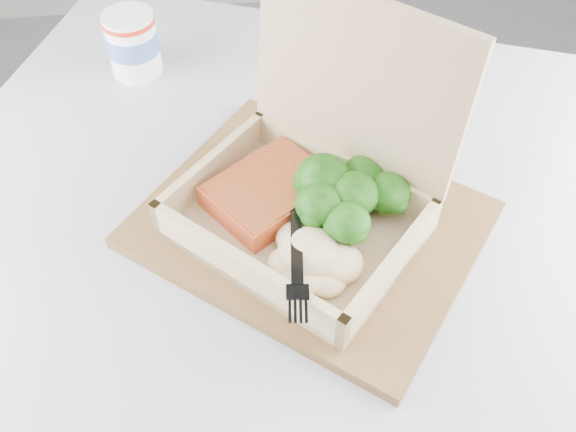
{
  "coord_description": "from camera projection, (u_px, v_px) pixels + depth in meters",
  "views": [
    {
      "loc": [
        0.59,
        -0.16,
        1.29
      ],
      "look_at": [
        0.64,
        0.27,
        0.79
      ],
      "focal_mm": 40.0,
      "sensor_mm": 36.0,
      "label": 1
    }
  ],
  "objects": [
    {
      "name": "salmon_fillet",
      "position": [
        269.0,
        192.0,
        0.69
      ],
      "size": [
        0.16,
        0.15,
        0.03
      ],
      "primitive_type": "cube",
      "rotation": [
        0.0,
        0.0,
        -0.96
      ],
      "color": "#D54B29",
      "rests_on": "takeout_container"
    },
    {
      "name": "serving_tray",
      "position": [
        310.0,
        225.0,
        0.7
      ],
      "size": [
        0.44,
        0.43,
        0.01
      ],
      "primitive_type": "cube",
      "rotation": [
        0.0,
        0.0,
        -0.68
      ],
      "color": "brown",
      "rests_on": "cafe_table"
    },
    {
      "name": "takeout_container",
      "position": [
        316.0,
        176.0,
        0.66
      ],
      "size": [
        0.32,
        0.31,
        0.23
      ],
      "rotation": [
        0.0,
        0.0,
        -0.75
      ],
      "color": "tan",
      "rests_on": "serving_tray"
    },
    {
      "name": "plastic_fork",
      "position": [
        296.0,
        229.0,
        0.64
      ],
      "size": [
        0.03,
        0.15,
        0.01
      ],
      "rotation": [
        0.0,
        0.0,
        3.03
      ],
      "color": "black",
      "rests_on": "mashed_potatoes"
    },
    {
      "name": "paper_cup",
      "position": [
        132.0,
        42.0,
        0.86
      ],
      "size": [
        0.07,
        0.07,
        0.09
      ],
      "color": "white",
      "rests_on": "cafe_table"
    },
    {
      "name": "broccoli_pile",
      "position": [
        353.0,
        203.0,
        0.67
      ],
      "size": [
        0.13,
        0.13,
        0.05
      ],
      "primitive_type": null,
      "color": "#2E7B1B",
      "rests_on": "takeout_container"
    },
    {
      "name": "mashed_potatoes",
      "position": [
        309.0,
        253.0,
        0.63
      ],
      "size": [
        0.1,
        0.09,
        0.03
      ],
      "primitive_type": "ellipsoid",
      "color": "beige",
      "rests_on": "takeout_container"
    },
    {
      "name": "receipt",
      "position": [
        353.0,
        131.0,
        0.81
      ],
      "size": [
        0.13,
        0.15,
        0.0
      ],
      "primitive_type": "cube",
      "rotation": [
        0.0,
        0.0,
        -0.55
      ],
      "color": "white",
      "rests_on": "cafe_table"
    },
    {
      "name": "cafe_table",
      "position": [
        270.0,
        312.0,
        0.86
      ],
      "size": [
        1.08,
        1.08,
        0.74
      ],
      "rotation": [
        0.0,
        0.0,
        -0.38
      ],
      "color": "black",
      "rests_on": "floor"
    }
  ]
}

